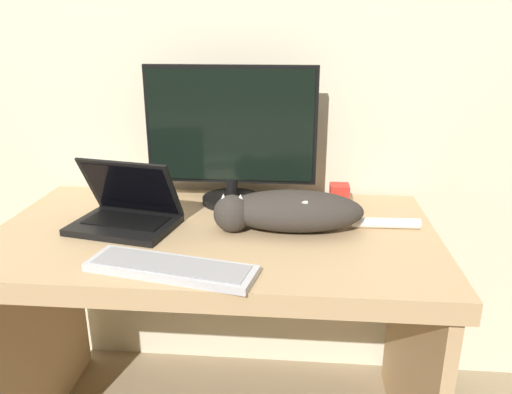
{
  "coord_description": "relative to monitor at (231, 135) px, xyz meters",
  "views": [
    {
      "loc": [
        0.24,
        -1.01,
        1.35
      ],
      "look_at": [
        0.13,
        0.33,
        0.88
      ],
      "focal_mm": 35.0,
      "sensor_mm": 36.0,
      "label": 1
    }
  ],
  "objects": [
    {
      "name": "wall_back",
      "position": [
        -0.02,
        0.18,
        0.3
      ],
      "size": [
        6.4,
        0.06,
        2.6
      ],
      "color": "beige",
      "rests_on": "ground_plane"
    },
    {
      "name": "desk",
      "position": [
        -0.02,
        -0.25,
        -0.41
      ],
      "size": [
        1.33,
        0.74,
        0.76
      ],
      "color": "tan",
      "rests_on": "ground_plane"
    },
    {
      "name": "monitor",
      "position": [
        0.0,
        0.0,
        0.0
      ],
      "size": [
        0.57,
        0.2,
        0.47
      ],
      "color": "black",
      "rests_on": "desk"
    },
    {
      "name": "laptop",
      "position": [
        -0.29,
        -0.25,
        -0.19
      ],
      "size": [
        0.34,
        0.27,
        0.21
      ],
      "rotation": [
        0.0,
        0.0,
        -0.2
      ],
      "color": "black",
      "rests_on": "desk"
    },
    {
      "name": "external_keyboard",
      "position": [
        -0.08,
        -0.53,
        -0.23
      ],
      "size": [
        0.45,
        0.21,
        0.02
      ],
      "rotation": [
        0.0,
        0.0,
        -0.21
      ],
      "color": "#BCBCC1",
      "rests_on": "desk"
    },
    {
      "name": "cat",
      "position": [
        0.2,
        -0.23,
        -0.17
      ],
      "size": [
        0.62,
        0.18,
        0.12
      ],
      "rotation": [
        0.0,
        0.0,
        0.02
      ],
      "color": "#332D28",
      "rests_on": "desk"
    },
    {
      "name": "small_toy",
      "position": [
        0.37,
        0.03,
        -0.2
      ],
      "size": [
        0.07,
        0.07,
        0.07
      ],
      "color": "red",
      "rests_on": "desk"
    }
  ]
}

